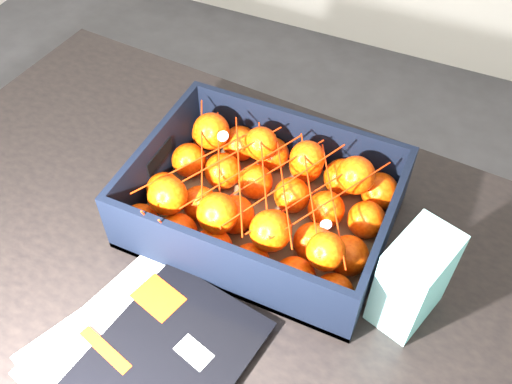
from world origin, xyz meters
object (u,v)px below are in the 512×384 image
at_px(produce_crate, 263,207).
at_px(retail_carton, 413,279).
at_px(magazine_stack, 141,351).
at_px(table, 199,265).

bearing_deg(produce_crate, retail_carton, -14.04).
xyz_separation_m(magazine_stack, retail_carton, (0.34, 0.24, 0.08)).
distance_m(table, magazine_stack, 0.26).
distance_m(table, produce_crate, 0.19).
bearing_deg(magazine_stack, produce_crate, 78.69).
xyz_separation_m(produce_crate, retail_carton, (0.27, -0.07, 0.05)).
relative_size(produce_crate, retail_carton, 2.57).
bearing_deg(table, produce_crate, 38.43).
distance_m(magazine_stack, produce_crate, 0.31).
bearing_deg(retail_carton, produce_crate, -176.61).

